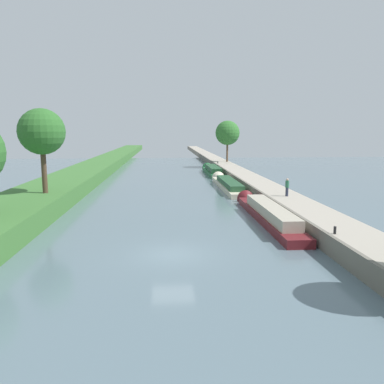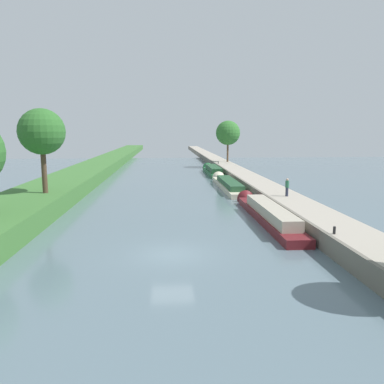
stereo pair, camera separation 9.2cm
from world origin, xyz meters
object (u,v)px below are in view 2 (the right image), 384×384
object	(u,v)px
person_walking	(287,187)
mooring_bollard_near	(334,230)
mooring_bollard_far	(218,162)
narrowboat_green	(212,170)
narrowboat_maroon	(266,213)
narrowboat_cream	(227,184)

from	to	relation	value
person_walking	mooring_bollard_near	xyz separation A→B (m)	(-1.37, -12.85, -0.65)
person_walking	mooring_bollard_far	xyz separation A→B (m)	(-1.37, 35.56, -0.65)
person_walking	mooring_bollard_near	world-z (taller)	person_walking
narrowboat_green	mooring_bollard_near	size ratio (longest dim) A/B	32.08
narrowboat_maroon	mooring_bollard_near	bearing A→B (deg)	-78.95
narrowboat_maroon	person_walking	distance (m)	5.42
narrowboat_cream	narrowboat_green	distance (m)	15.93
narrowboat_maroon	mooring_bollard_near	size ratio (longest dim) A/B	35.41
person_walking	mooring_bollard_far	world-z (taller)	person_walking
narrowboat_cream	mooring_bollard_near	size ratio (longest dim) A/B	36.55
narrowboat_maroon	mooring_bollard_far	size ratio (longest dim) A/B	35.41
narrowboat_maroon	narrowboat_cream	distance (m)	17.48
mooring_bollard_near	narrowboat_maroon	bearing A→B (deg)	101.05
narrowboat_maroon	narrowboat_cream	xyz separation A→B (m)	(-0.29, 17.48, -0.10)
narrowboat_cream	mooring_bollard_near	world-z (taller)	mooring_bollard_near
mooring_bollard_near	narrowboat_cream	bearing A→B (deg)	94.33
narrowboat_cream	mooring_bollard_far	world-z (taller)	mooring_bollard_far
narrowboat_maroon	person_walking	bearing A→B (deg)	54.19
narrowboat_green	person_walking	distance (m)	29.40
narrowboat_cream	mooring_bollard_near	distance (m)	26.19
narrowboat_green	narrowboat_cream	bearing A→B (deg)	-90.33
narrowboat_maroon	narrowboat_green	bearing A→B (deg)	90.34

